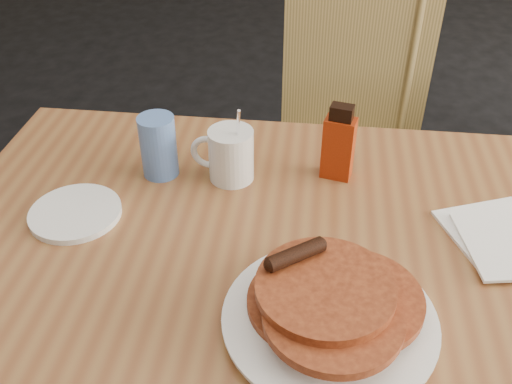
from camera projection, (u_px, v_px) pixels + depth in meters
main_table at (302, 270)px, 0.99m from camera, size 1.44×1.04×0.75m
chair_main_far at (348, 132)px, 1.66m from camera, size 0.46×0.46×0.93m
pancake_plate at (330, 310)px, 0.82m from camera, size 0.31×0.31×0.10m
coffee_mug at (230, 154)px, 1.11m from camera, size 0.13×0.09×0.17m
syrup_bottle at (339, 145)px, 1.10m from camera, size 0.06×0.05×0.16m
napkin_stack at (506, 239)px, 0.98m from camera, size 0.24×0.25×0.01m
blue_tumbler at (158, 146)px, 1.11m from camera, size 0.09×0.09×0.13m
side_saucer at (75, 213)px, 1.04m from camera, size 0.17×0.17×0.01m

